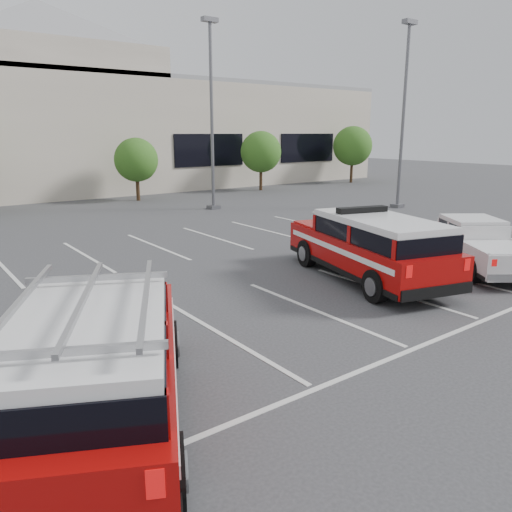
{
  "coord_description": "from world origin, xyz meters",
  "views": [
    {
      "loc": [
        -8.18,
        -8.48,
        4.31
      ],
      "look_at": [
        -0.34,
        2.04,
        1.05
      ],
      "focal_mm": 35.0,
      "sensor_mm": 36.0,
      "label": 1
    }
  ],
  "objects": [
    {
      "name": "ground",
      "position": [
        0.0,
        0.0,
        0.0
      ],
      "size": [
        120.0,
        120.0,
        0.0
      ],
      "primitive_type": "plane",
      "color": "#353537",
      "rests_on": "ground"
    },
    {
      "name": "light_pole_mid",
      "position": [
        7.0,
        16.0,
        5.19
      ],
      "size": [
        0.9,
        0.6,
        10.24
      ],
      "color": "#59595E",
      "rests_on": "ground"
    },
    {
      "name": "convention_building",
      "position": [
        0.18,
        31.86,
        4.72
      ],
      "size": [
        60.0,
        16.99,
        13.2
      ],
      "color": "beige",
      "rests_on": "ground"
    },
    {
      "name": "ladder_suv",
      "position": [
        -6.12,
        -1.86,
        0.9
      ],
      "size": [
        4.57,
        6.12,
        2.25
      ],
      "rotation": [
        0.0,
        0.0,
        -0.46
      ],
      "color": "#9A0807",
      "rests_on": "ground"
    },
    {
      "name": "fire_chief_suv",
      "position": [
        3.13,
        1.04,
        0.87
      ],
      "size": [
        3.72,
        6.43,
        2.13
      ],
      "rotation": [
        0.0,
        0.0,
        -0.26
      ],
      "color": "#9A0807",
      "rests_on": "ground"
    },
    {
      "name": "light_pole_right",
      "position": [
        16.0,
        10.0,
        5.19
      ],
      "size": [
        0.9,
        0.6,
        10.24
      ],
      "color": "#59595E",
      "rests_on": "ground"
    },
    {
      "name": "white_pickup",
      "position": [
        6.98,
        -0.1,
        0.63
      ],
      "size": [
        4.44,
        5.24,
        1.58
      ],
      "rotation": [
        0.0,
        0.0,
        -0.62
      ],
      "color": "silver",
      "rests_on": "ground"
    },
    {
      "name": "stall_markings",
      "position": [
        0.0,
        4.5,
        0.01
      ],
      "size": [
        23.0,
        15.0,
        0.01
      ],
      "primitive_type": "cube",
      "color": "silver",
      "rests_on": "ground"
    },
    {
      "name": "tree_far_right",
      "position": [
        25.09,
        22.05,
        3.04
      ],
      "size": [
        3.37,
        3.37,
        4.85
      ],
      "color": "#3F2B19",
      "rests_on": "ground"
    },
    {
      "name": "tree_right",
      "position": [
        15.09,
        22.05,
        2.77
      ],
      "size": [
        3.07,
        3.07,
        4.42
      ],
      "color": "#3F2B19",
      "rests_on": "ground"
    },
    {
      "name": "tree_mid_right",
      "position": [
        5.09,
        22.05,
        2.5
      ],
      "size": [
        2.77,
        2.77,
        3.99
      ],
      "color": "#3F2B19",
      "rests_on": "ground"
    }
  ]
}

